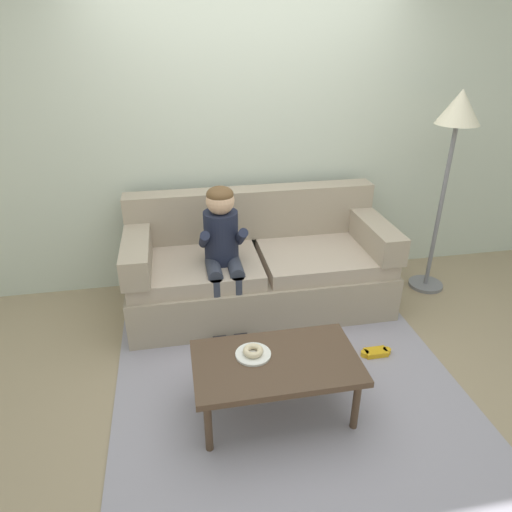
{
  "coord_description": "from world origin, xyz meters",
  "views": [
    {
      "loc": [
        -0.63,
        -2.4,
        2.12
      ],
      "look_at": [
        -0.09,
        0.45,
        0.65
      ],
      "focal_mm": 31.76,
      "sensor_mm": 36.0,
      "label": 1
    }
  ],
  "objects_px": {
    "person_child": "(223,245)",
    "donut": "(253,351)",
    "couch": "(258,267)",
    "floor_lamp": "(456,129)",
    "coffee_table": "(276,366)",
    "toy_controller": "(376,353)"
  },
  "relations": [
    {
      "from": "couch",
      "to": "toy_controller",
      "type": "bearing_deg",
      "value": -51.12
    },
    {
      "from": "couch",
      "to": "coffee_table",
      "type": "bearing_deg",
      "value": -96.18
    },
    {
      "from": "person_child",
      "to": "donut",
      "type": "relative_size",
      "value": 9.18
    },
    {
      "from": "person_child",
      "to": "donut",
      "type": "height_order",
      "value": "person_child"
    },
    {
      "from": "person_child",
      "to": "donut",
      "type": "xyz_separation_m",
      "value": [
        0.05,
        -0.97,
        -0.24
      ]
    },
    {
      "from": "couch",
      "to": "toy_controller",
      "type": "height_order",
      "value": "couch"
    },
    {
      "from": "couch",
      "to": "floor_lamp",
      "type": "bearing_deg",
      "value": -0.5
    },
    {
      "from": "donut",
      "to": "floor_lamp",
      "type": "bearing_deg",
      "value": 32.52
    },
    {
      "from": "donut",
      "to": "floor_lamp",
      "type": "distance_m",
      "value": 2.37
    },
    {
      "from": "toy_controller",
      "to": "floor_lamp",
      "type": "height_order",
      "value": "floor_lamp"
    },
    {
      "from": "person_child",
      "to": "toy_controller",
      "type": "bearing_deg",
      "value": -33.11
    },
    {
      "from": "coffee_table",
      "to": "couch",
      "type": "bearing_deg",
      "value": 83.82
    },
    {
      "from": "couch",
      "to": "floor_lamp",
      "type": "relative_size",
      "value": 1.23
    },
    {
      "from": "floor_lamp",
      "to": "person_child",
      "type": "bearing_deg",
      "value": -174.16
    },
    {
      "from": "person_child",
      "to": "coffee_table",
      "type": "bearing_deg",
      "value": -80.2
    },
    {
      "from": "coffee_table",
      "to": "donut",
      "type": "distance_m",
      "value": 0.16
    },
    {
      "from": "couch",
      "to": "person_child",
      "type": "distance_m",
      "value": 0.5
    },
    {
      "from": "couch",
      "to": "person_child",
      "type": "height_order",
      "value": "person_child"
    },
    {
      "from": "coffee_table",
      "to": "toy_controller",
      "type": "relative_size",
      "value": 4.28
    },
    {
      "from": "coffee_table",
      "to": "donut",
      "type": "height_order",
      "value": "donut"
    },
    {
      "from": "couch",
      "to": "person_child",
      "type": "bearing_deg",
      "value": -146.75
    },
    {
      "from": "donut",
      "to": "coffee_table",
      "type": "bearing_deg",
      "value": -28.25
    }
  ]
}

